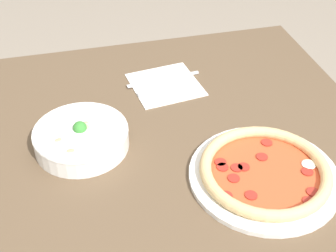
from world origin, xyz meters
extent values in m
cube|color=brown|center=(0.00, 0.00, 0.72)|extent=(1.30, 1.03, 0.03)
cylinder|color=#4E3C2B|center=(0.58, -0.45, 0.35)|extent=(0.06, 0.06, 0.71)
cylinder|color=#4E3C2B|center=(0.58, 0.45, 0.35)|extent=(0.06, 0.06, 0.71)
cylinder|color=white|center=(-0.02, -0.17, 0.74)|extent=(0.33, 0.33, 0.01)
torus|color=#DBB77A|center=(-0.02, -0.17, 0.76)|extent=(0.28, 0.28, 0.03)
cylinder|color=#D14C28|center=(-0.02, -0.17, 0.75)|extent=(0.25, 0.25, 0.01)
cylinder|color=maroon|center=(-0.09, -0.24, 0.76)|extent=(0.03, 0.03, 0.00)
cylinder|color=maroon|center=(0.02, -0.09, 0.76)|extent=(0.03, 0.03, 0.00)
cylinder|color=maroon|center=(0.01, -0.11, 0.76)|extent=(0.03, 0.03, 0.00)
cylinder|color=maroon|center=(0.04, -0.09, 0.76)|extent=(0.03, 0.03, 0.00)
cylinder|color=maroon|center=(0.07, -0.21, 0.76)|extent=(0.03, 0.03, 0.00)
cylinder|color=maroon|center=(-0.07, -0.11, 0.76)|extent=(0.03, 0.03, 0.00)
cylinder|color=maroon|center=(-0.02, -0.10, 0.76)|extent=(0.03, 0.03, 0.00)
cylinder|color=maroon|center=(-0.12, -0.22, 0.76)|extent=(0.03, 0.03, 0.00)
cylinder|color=maroon|center=(-0.04, -0.26, 0.76)|extent=(0.03, 0.03, 0.00)
cylinder|color=maroon|center=(0.03, -0.18, 0.76)|extent=(0.03, 0.03, 0.00)
cylinder|color=maroon|center=(-0.06, -0.07, 0.76)|extent=(0.03, 0.03, 0.00)
cylinder|color=maroon|center=(0.01, -0.13, 0.76)|extent=(0.03, 0.03, 0.00)
ellipsoid|color=silver|center=(-0.02, -0.27, 0.76)|extent=(0.03, 0.03, 0.01)
cylinder|color=white|center=(0.19, 0.20, 0.76)|extent=(0.22, 0.22, 0.05)
torus|color=white|center=(0.19, 0.20, 0.78)|extent=(0.22, 0.22, 0.01)
ellipsoid|color=tan|center=(0.12, 0.23, 0.78)|extent=(0.03, 0.04, 0.02)
ellipsoid|color=tan|center=(0.21, 0.19, 0.78)|extent=(0.03, 0.04, 0.02)
ellipsoid|color=tan|center=(0.23, 0.14, 0.77)|extent=(0.03, 0.04, 0.02)
ellipsoid|color=tan|center=(0.20, 0.19, 0.78)|extent=(0.04, 0.04, 0.02)
ellipsoid|color=#998466|center=(0.16, 0.26, 0.77)|extent=(0.04, 0.04, 0.02)
ellipsoid|color=tan|center=(0.16, 0.26, 0.78)|extent=(0.03, 0.04, 0.02)
ellipsoid|color=tan|center=(0.18, 0.14, 0.77)|extent=(0.04, 0.04, 0.02)
ellipsoid|color=#998466|center=(0.19, 0.14, 0.77)|extent=(0.04, 0.04, 0.02)
sphere|color=#388433|center=(0.19, 0.20, 0.79)|extent=(0.03, 0.03, 0.03)
cube|color=white|center=(0.39, -0.05, 0.74)|extent=(0.20, 0.20, 0.00)
cube|color=silver|center=(0.37, -0.07, 0.74)|extent=(0.02, 0.12, 0.00)
cube|color=silver|center=(0.36, 0.01, 0.74)|extent=(0.01, 0.05, 0.00)
cube|color=silver|center=(0.36, 0.01, 0.74)|extent=(0.01, 0.05, 0.00)
cube|color=silver|center=(0.36, 0.01, 0.74)|extent=(0.01, 0.05, 0.00)
cube|color=silver|center=(0.35, 0.01, 0.74)|extent=(0.01, 0.05, 0.00)
cube|color=silver|center=(0.42, -0.11, 0.74)|extent=(0.02, 0.09, 0.01)
cube|color=silver|center=(0.41, -0.01, 0.74)|extent=(0.03, 0.13, 0.00)
camera|label=1|loc=(-0.67, 0.21, 1.46)|focal=50.00mm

